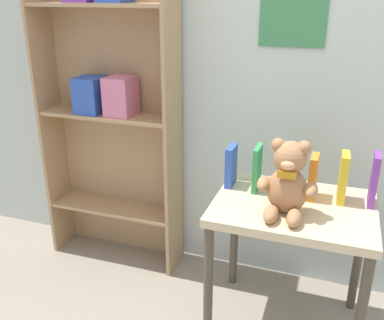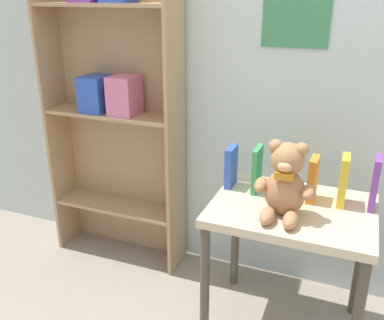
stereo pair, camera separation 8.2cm
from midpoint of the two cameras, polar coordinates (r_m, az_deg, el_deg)
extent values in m
cube|color=silver|center=(2.08, 14.36, 15.38)|extent=(4.80, 0.06, 2.50)
cube|color=#3D8451|center=(2.03, 14.88, 17.87)|extent=(0.30, 0.01, 0.26)
cube|color=tan|center=(2.51, -16.76, 6.74)|extent=(0.02, 0.22, 1.70)
cube|color=tan|center=(2.14, -1.14, 5.21)|extent=(0.02, 0.22, 1.70)
cube|color=tan|center=(2.39, -8.30, 6.71)|extent=(0.75, 0.02, 1.70)
cube|color=tan|center=(2.50, -8.80, -6.00)|extent=(0.71, 0.20, 0.02)
cube|color=tan|center=(2.30, -9.57, 6.09)|extent=(0.71, 0.20, 0.02)
cube|color=tan|center=(2.22, -10.47, 19.71)|extent=(0.71, 0.20, 0.02)
cube|color=#2D51B7|center=(2.31, -11.75, 8.63)|extent=(0.13, 0.16, 0.19)
cube|color=#D17093|center=(2.22, -7.92, 8.51)|extent=(0.13, 0.16, 0.20)
cube|color=beige|center=(1.83, 14.48, -6.50)|extent=(0.66, 0.51, 0.04)
cylinder|color=#494233|center=(1.87, 3.01, -16.61)|extent=(0.04, 0.04, 0.59)
cylinder|color=#494233|center=(2.23, 6.89, -9.86)|extent=(0.04, 0.04, 0.59)
cylinder|color=#494233|center=(2.18, 22.53, -12.26)|extent=(0.04, 0.04, 0.59)
ellipsoid|color=#A8754C|center=(1.72, 13.60, -4.22)|extent=(0.16, 0.12, 0.19)
sphere|color=#A8754C|center=(1.66, 14.01, 0.11)|extent=(0.13, 0.13, 0.13)
sphere|color=#A8754C|center=(1.65, 12.50, 1.80)|extent=(0.05, 0.05, 0.05)
sphere|color=#A8754C|center=(1.64, 15.82, 1.34)|extent=(0.05, 0.05, 0.05)
ellipsoid|color=tan|center=(1.62, 13.68, -0.87)|extent=(0.05, 0.04, 0.04)
ellipsoid|color=#A8754C|center=(1.71, 10.59, -3.27)|extent=(0.05, 0.10, 0.05)
ellipsoid|color=#A8754C|center=(1.69, 16.61, -4.16)|extent=(0.05, 0.10, 0.05)
ellipsoid|color=#A8754C|center=(1.67, 11.39, -7.32)|extent=(0.06, 0.11, 0.06)
ellipsoid|color=#A8754C|center=(1.66, 14.39, -7.79)|extent=(0.06, 0.11, 0.06)
cube|color=#C68419|center=(1.63, 13.57, -2.14)|extent=(0.07, 0.02, 0.03)
cube|color=#2D51B7|center=(1.93, 6.44, -0.89)|extent=(0.03, 0.11, 0.19)
cube|color=#33934C|center=(1.89, 9.87, -1.25)|extent=(0.02, 0.12, 0.20)
cube|color=teal|center=(1.90, 13.54, -1.60)|extent=(0.03, 0.15, 0.19)
cube|color=orange|center=(1.86, 17.01, -2.47)|extent=(0.03, 0.11, 0.19)
cube|color=gold|center=(1.86, 20.71, -2.59)|extent=(0.03, 0.11, 0.21)
cube|color=purple|center=(1.88, 24.36, -2.84)|extent=(0.03, 0.11, 0.22)
camera|label=1|loc=(0.04, -88.78, 0.48)|focal=40.00mm
camera|label=2|loc=(0.04, 91.22, -0.48)|focal=40.00mm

